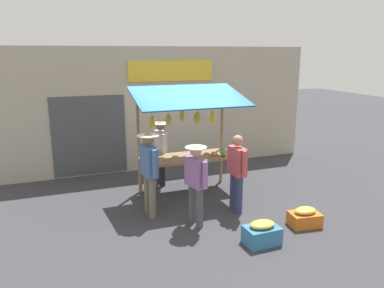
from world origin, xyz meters
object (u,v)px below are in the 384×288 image
at_px(shopper_in_striped_shirt, 149,167).
at_px(produce_crate_side, 262,233).
at_px(produce_crate_near, 305,217).
at_px(market_stall, 188,128).
at_px(shopper_in_grey_tee, 196,179).
at_px(shopper_with_ponytail, 237,168).
at_px(vendor_with_sunhat, 161,148).

relative_size(shopper_in_striped_shirt, produce_crate_side, 2.82).
bearing_deg(produce_crate_near, market_stall, -59.50).
distance_m(market_stall, shopper_in_grey_tee, 1.87).
xyz_separation_m(shopper_with_ponytail, shopper_in_grey_tee, (1.01, 0.29, -0.02)).
xyz_separation_m(shopper_in_striped_shirt, produce_crate_near, (-2.65, 1.53, -0.85)).
height_order(market_stall, produce_crate_side, market_stall).
relative_size(shopper_with_ponytail, shopper_in_striped_shirt, 0.95).
height_order(market_stall, produce_crate_near, market_stall).
bearing_deg(market_stall, shopper_in_grey_tee, 74.75).
height_order(market_stall, shopper_in_striped_shirt, market_stall).
xyz_separation_m(shopper_with_ponytail, produce_crate_side, (0.21, 1.39, -0.75)).
xyz_separation_m(shopper_with_ponytail, shopper_in_striped_shirt, (1.73, -0.44, 0.08)).
xyz_separation_m(produce_crate_near, produce_crate_side, (1.13, 0.31, 0.02)).
xyz_separation_m(market_stall, shopper_in_grey_tee, (0.46, 1.70, -0.62)).
distance_m(market_stall, produce_crate_near, 3.21).
xyz_separation_m(vendor_with_sunhat, produce_crate_side, (-0.80, 3.53, -0.75)).
bearing_deg(vendor_with_sunhat, shopper_in_grey_tee, 2.66).
distance_m(shopper_in_grey_tee, shopper_in_striped_shirt, 1.03).
bearing_deg(produce_crate_near, shopper_with_ponytail, -49.70).
distance_m(vendor_with_sunhat, shopper_in_grey_tee, 2.42).
distance_m(market_stall, produce_crate_side, 3.13).
height_order(shopper_in_grey_tee, produce_crate_side, shopper_in_grey_tee).
relative_size(market_stall, shopper_in_grey_tee, 1.58).
bearing_deg(shopper_in_striped_shirt, produce_crate_near, -125.30).
bearing_deg(market_stall, produce_crate_near, 120.50).
height_order(market_stall, shopper_in_grey_tee, market_stall).
bearing_deg(shopper_in_striped_shirt, produce_crate_side, -145.73).
bearing_deg(shopper_in_striped_shirt, market_stall, -55.94).
bearing_deg(market_stall, vendor_with_sunhat, -57.73).
bearing_deg(shopper_with_ponytail, produce_crate_side, 170.84).
height_order(vendor_with_sunhat, produce_crate_side, vendor_with_sunhat).
distance_m(shopper_with_ponytail, shopper_in_striped_shirt, 1.79).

